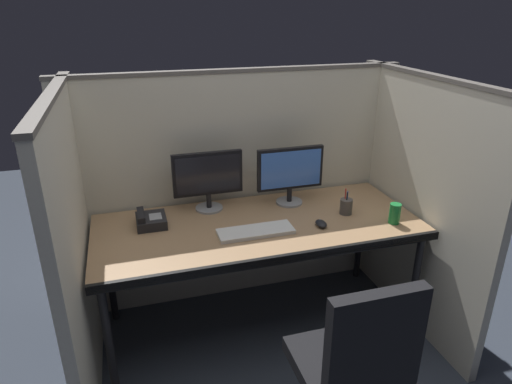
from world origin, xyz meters
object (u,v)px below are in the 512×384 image
soda_can (395,214)px  pen_cup (346,206)px  monitor_right (290,172)px  desk (259,232)px  computer_mouse (321,224)px  monitor_left (208,177)px  keyboard_main (256,231)px  desk_phone (150,220)px

soda_can → pen_cup: bearing=137.1°
monitor_right → pen_cup: 0.41m
desk → soda_can: soda_can is taller
monitor_right → computer_mouse: size_ratio=4.48×
desk → monitor_left: (-0.24, 0.29, 0.27)m
desk → pen_cup: pen_cup is taller
monitor_right → monitor_left: bearing=173.9°
keyboard_main → monitor_left: bearing=115.8°
computer_mouse → pen_cup: pen_cup is taller
desk → monitor_left: size_ratio=4.42×
monitor_right → pen_cup: size_ratio=2.68×
soda_can → desk: bearing=164.7°
desk → keyboard_main: bearing=-116.6°
soda_can → monitor_right: bearing=137.8°
monitor_left → soda_can: 1.14m
monitor_left → desk_phone: size_ratio=2.26×
keyboard_main → pen_cup: (0.60, 0.09, 0.04)m
keyboard_main → computer_mouse: 0.39m
soda_can → pen_cup: pen_cup is taller
computer_mouse → soda_can: soda_can is taller
keyboard_main → computer_mouse: (0.39, -0.03, 0.01)m
keyboard_main → desk_phone: desk_phone is taller
keyboard_main → pen_cup: bearing=8.3°
monitor_left → desk_phone: monitor_left is taller
monitor_left → soda_can: monitor_left is taller
keyboard_main → desk_phone: (-0.56, 0.27, 0.02)m
soda_can → desk_phone: 1.43m
pen_cup → monitor_right: bearing=138.3°
monitor_right → keyboard_main: monitor_right is taller
desk → keyboard_main: keyboard_main is taller
monitor_left → keyboard_main: (0.19, -0.39, -0.20)m
monitor_left → monitor_right: 0.52m
monitor_left → keyboard_main: size_ratio=1.00×
monitor_right → pen_cup: monitor_right is taller
desk_phone → desk: bearing=-15.2°
monitor_left → pen_cup: bearing=-20.9°
desk → computer_mouse: size_ratio=19.79×
monitor_right → keyboard_main: 0.51m
desk → computer_mouse: bearing=-20.9°
computer_mouse → monitor_left: bearing=144.0°
computer_mouse → desk_phone: (-0.95, 0.30, 0.02)m
pen_cup → computer_mouse: bearing=-151.8°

